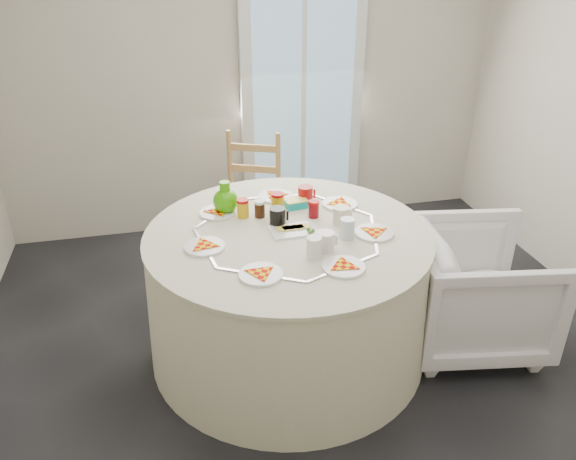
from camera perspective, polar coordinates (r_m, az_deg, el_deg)
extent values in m
plane|color=black|center=(3.37, 3.02, -13.81)|extent=(4.00, 4.00, 0.00)
cube|color=#BCB5A3|center=(4.58, -3.72, 15.83)|extent=(4.00, 0.02, 2.60)
cube|color=silver|center=(4.67, 1.46, 12.95)|extent=(1.00, 0.08, 2.10)
cylinder|color=beige|center=(3.29, 0.00, -6.57)|extent=(1.63, 1.63, 0.83)
imported|color=white|center=(3.52, 18.46, -5.42)|extent=(0.85, 0.90, 0.81)
cube|color=#09A2A8|center=(3.37, 0.78, 2.30)|extent=(0.14, 0.11, 0.05)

